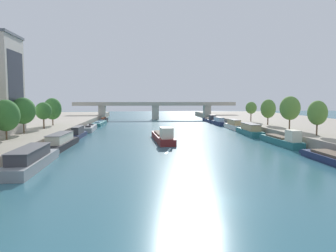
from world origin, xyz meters
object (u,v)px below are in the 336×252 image
moored_boat_left_downstream (31,159)px  tree_left_nearest (52,109)px  barge_midriver (163,137)px  moored_boat_right_lone (218,122)px  tree_left_third (43,111)px  tree_right_end_of_row (251,108)px  moored_boat_right_gap_after (233,125)px  moored_boat_left_midway (104,120)px  moored_boat_left_near (61,142)px  tree_right_far (317,113)px  tree_right_midway (268,109)px  bridge_far (155,108)px  moored_boat_left_end (100,123)px  moored_boat_right_far (282,140)px  moored_boat_right_downstream (250,130)px  moored_boat_left_gap_after (90,128)px  moored_boat_left_upstream (78,133)px  tree_right_by_lamp (290,108)px  tree_left_past_mid (6,115)px  tree_left_far (23,111)px  moored_boat_right_second (210,120)px

moored_boat_left_downstream → tree_left_nearest: 41.80m
barge_midriver → moored_boat_right_lone: barge_midriver is taller
tree_left_third → tree_right_end_of_row: tree_left_third is taller
moored_boat_right_lone → tree_left_nearest: tree_left_nearest is taller
moored_boat_right_gap_after → moored_boat_left_midway: bearing=139.7°
moored_boat_left_near → moored_boat_right_gap_after: size_ratio=1.29×
moored_boat_left_downstream → tree_right_far: 48.06m
tree_left_nearest → tree_right_midway: bearing=-3.2°
moored_boat_left_downstream → bridge_far: 96.66m
tree_left_third → tree_left_nearest: size_ratio=0.86×
moored_boat_left_end → tree_left_third: (-7.72, -35.68, 5.55)m
barge_midriver → bridge_far: 70.66m
moored_boat_left_midway → moored_boat_right_far: (40.98, -67.47, 0.38)m
moored_boat_right_downstream → moored_boat_right_lone: (-0.33, 30.22, -0.10)m
tree_right_end_of_row → moored_boat_right_downstream: bearing=-110.3°
moored_boat_left_gap_after → tree_left_third: (-7.54, -16.68, 5.43)m
moored_boat_right_far → tree_right_end_of_row: 33.78m
moored_boat_left_near → moored_boat_left_upstream: moored_boat_left_near is taller
moored_boat_left_downstream → tree_right_end_of_row: 67.78m
tree_right_by_lamp → tree_right_far: bearing=-91.1°
moored_boat_left_downstream → tree_right_midway: bearing=39.1°
moored_boat_left_upstream → tree_left_third: 9.09m
tree_left_third → bridge_far: 68.39m
moored_boat_left_upstream → tree_left_past_mid: tree_left_past_mid is taller
moored_boat_left_downstream → tree_left_nearest: size_ratio=2.36×
moored_boat_left_end → moored_boat_left_midway: moored_boat_left_midway is taller
tree_right_far → tree_right_end_of_row: (0.29, 35.65, -0.10)m
tree_left_past_mid → bridge_far: bearing=71.1°
moored_boat_right_gap_after → tree_left_third: size_ratio=2.06×
moored_boat_left_gap_after → tree_right_end_of_row: 46.64m
moored_boat_left_near → moored_boat_left_downstream: bearing=-88.5°
moored_boat_left_end → tree_right_midway: (46.37, -30.12, 5.72)m
moored_boat_left_near → moored_boat_left_end: 50.82m
barge_midriver → tree_left_far: size_ratio=2.63×
moored_boat_right_downstream → tree_left_third: size_ratio=2.45×
moored_boat_left_downstream → tree_left_far: 23.90m
moored_boat_right_downstream → tree_right_by_lamp: bearing=-56.2°
moored_boat_left_gap_after → moored_boat_right_gap_after: moored_boat_right_gap_after is taller
moored_boat_right_gap_after → tree_right_midway: size_ratio=1.86×
barge_midriver → moored_boat_left_gap_after: 31.03m
moored_boat_right_second → bridge_far: size_ratio=0.24×
moored_boat_left_downstream → moored_boat_left_near: (-0.43, 16.91, -0.02)m
tree_left_far → barge_midriver: bearing=4.8°
moored_boat_right_downstream → barge_midriver: bearing=-156.0°
moored_boat_left_end → bridge_far: bearing=53.0°
moored_boat_left_midway → tree_left_far: 63.18m
moored_boat_left_end → tree_right_end_of_row: bearing=-21.5°
moored_boat_left_end → tree_left_nearest: 28.81m
moored_boat_left_end → tree_right_by_lamp: (46.05, -42.71, 6.25)m
moored_boat_left_near → moored_boat_right_second: 73.51m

